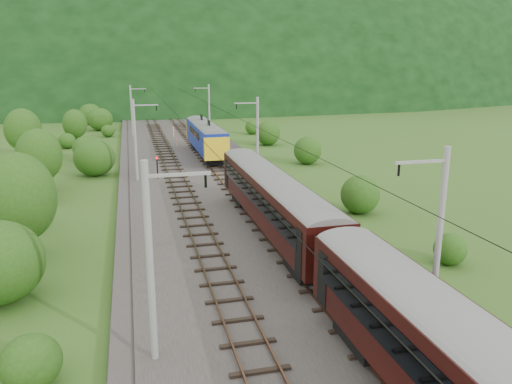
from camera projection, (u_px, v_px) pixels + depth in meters
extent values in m
plane|color=#36561B|center=(303.00, 343.00, 21.39)|extent=(600.00, 600.00, 0.00)
cube|color=#38332D|center=(249.00, 256.00, 30.73)|extent=(14.00, 220.00, 0.30)
cube|color=#513423|center=(198.00, 255.00, 29.91)|extent=(0.08, 220.00, 0.15)
cube|color=#513423|center=(222.00, 253.00, 30.25)|extent=(0.08, 220.00, 0.15)
cube|color=black|center=(210.00, 256.00, 30.11)|extent=(2.40, 220.00, 0.12)
cube|color=#513423|center=(275.00, 248.00, 31.05)|extent=(0.08, 220.00, 0.15)
cube|color=#513423|center=(297.00, 246.00, 31.39)|extent=(0.08, 220.00, 0.15)
cube|color=black|center=(286.00, 249.00, 31.25)|extent=(2.40, 220.00, 0.12)
cylinder|color=gray|center=(150.00, 264.00, 18.84)|extent=(0.28, 0.28, 8.00)
cube|color=gray|center=(178.00, 175.00, 18.27)|extent=(2.40, 0.12, 0.12)
cylinder|color=black|center=(206.00, 181.00, 18.58)|extent=(0.10, 0.10, 0.50)
cylinder|color=gray|center=(135.00, 140.00, 48.86)|extent=(0.28, 0.28, 8.00)
cube|color=gray|center=(146.00, 105.00, 48.29)|extent=(2.40, 0.12, 0.12)
cylinder|color=black|center=(156.00, 108.00, 48.61)|extent=(0.10, 0.10, 0.50)
cylinder|color=gray|center=(132.00, 111.00, 78.89)|extent=(0.28, 0.28, 8.00)
cube|color=gray|center=(138.00, 89.00, 78.32)|extent=(2.40, 0.12, 0.12)
cylinder|color=black|center=(145.00, 91.00, 78.63)|extent=(0.10, 0.10, 0.50)
cylinder|color=gray|center=(130.00, 98.00, 108.92)|extent=(0.28, 0.28, 8.00)
cube|color=gray|center=(135.00, 82.00, 108.35)|extent=(2.40, 0.12, 0.12)
cylinder|color=black|center=(140.00, 83.00, 108.66)|extent=(0.10, 0.10, 0.50)
cylinder|color=gray|center=(129.00, 90.00, 138.94)|extent=(0.28, 0.28, 8.00)
cube|color=gray|center=(133.00, 78.00, 138.37)|extent=(2.40, 0.12, 0.12)
cylinder|color=black|center=(137.00, 79.00, 138.69)|extent=(0.10, 0.10, 0.50)
cylinder|color=gray|center=(439.00, 237.00, 21.78)|extent=(0.28, 0.28, 8.00)
cube|color=gray|center=(421.00, 162.00, 20.64)|extent=(2.40, 0.12, 0.12)
cylinder|color=black|center=(399.00, 170.00, 20.48)|extent=(0.10, 0.10, 0.50)
cylinder|color=gray|center=(258.00, 136.00, 51.81)|extent=(0.28, 0.28, 8.00)
cube|color=gray|center=(246.00, 103.00, 50.67)|extent=(2.40, 0.12, 0.12)
cylinder|color=black|center=(237.00, 106.00, 50.51)|extent=(0.10, 0.10, 0.50)
cylinder|color=gray|center=(209.00, 109.00, 81.83)|extent=(0.28, 0.28, 8.00)
cube|color=gray|center=(201.00, 88.00, 80.69)|extent=(2.40, 0.12, 0.12)
cylinder|color=black|center=(195.00, 90.00, 80.53)|extent=(0.10, 0.10, 0.50)
cylinder|color=gray|center=(187.00, 97.00, 111.86)|extent=(0.28, 0.28, 8.00)
cube|color=gray|center=(181.00, 81.00, 110.72)|extent=(2.40, 0.12, 0.12)
cylinder|color=black|center=(176.00, 83.00, 110.56)|extent=(0.10, 0.10, 0.50)
cylinder|color=gray|center=(174.00, 89.00, 141.89)|extent=(0.28, 0.28, 8.00)
cube|color=gray|center=(169.00, 77.00, 140.75)|extent=(2.40, 0.12, 0.12)
cylinder|color=black|center=(166.00, 78.00, 140.59)|extent=(0.10, 0.10, 0.50)
cylinder|color=black|center=(207.00, 146.00, 28.42)|extent=(0.03, 198.00, 0.03)
cylinder|color=black|center=(288.00, 142.00, 29.56)|extent=(0.03, 198.00, 0.03)
ellipsoid|color=black|center=(140.00, 85.00, 265.36)|extent=(504.00, 360.00, 244.00)
cylinder|color=gray|center=(509.00, 369.00, 12.73)|extent=(2.73, 20.59, 2.73)
cube|color=black|center=(371.00, 333.00, 20.30)|extent=(2.07, 3.01, 0.85)
cube|color=black|center=(273.00, 199.00, 33.48)|extent=(2.73, 20.69, 2.82)
cylinder|color=gray|center=(273.00, 180.00, 33.16)|extent=(2.73, 20.59, 2.73)
cube|color=black|center=(253.00, 195.00, 33.06)|extent=(0.05, 18.21, 1.08)
cube|color=black|center=(292.00, 192.00, 33.72)|extent=(0.05, 18.21, 1.08)
cube|color=black|center=(309.00, 265.00, 27.14)|extent=(2.07, 3.01, 0.85)
cube|color=black|center=(248.00, 198.00, 40.73)|extent=(2.07, 3.01, 0.85)
cube|color=#142B9F|center=(205.00, 136.00, 61.85)|extent=(2.73, 16.93, 2.82)
cylinder|color=gray|center=(205.00, 126.00, 61.53)|extent=(2.73, 16.85, 2.73)
cube|color=black|center=(194.00, 134.00, 61.44)|extent=(0.05, 14.90, 1.08)
cube|color=black|center=(216.00, 133.00, 62.10)|extent=(0.05, 14.90, 1.08)
cube|color=black|center=(214.00, 160.00, 56.75)|extent=(2.07, 3.01, 0.85)
cube|color=black|center=(199.00, 144.00, 67.88)|extent=(2.07, 3.01, 0.85)
cube|color=yellow|center=(197.00, 129.00, 69.66)|extent=(2.78, 0.50, 2.54)
cube|color=yellow|center=(217.00, 149.00, 54.15)|extent=(2.78, 0.50, 2.54)
cube|color=black|center=(202.00, 118.00, 64.18)|extent=(0.08, 1.60, 0.85)
cylinder|color=red|center=(177.00, 140.00, 70.30)|extent=(0.18, 0.18, 1.72)
cylinder|color=red|center=(173.00, 132.00, 78.86)|extent=(0.18, 0.18, 1.64)
cylinder|color=black|center=(157.00, 168.00, 50.39)|extent=(0.14, 0.14, 2.03)
sphere|color=red|center=(157.00, 158.00, 50.12)|extent=(0.24, 0.24, 0.24)
ellipsoid|color=#264813|center=(31.00, 362.00, 18.32)|extent=(2.25, 2.25, 2.03)
ellipsoid|color=#264813|center=(15.00, 208.00, 35.62)|extent=(3.55, 3.55, 3.20)
ellipsoid|color=#264813|center=(30.00, 187.00, 42.04)|extent=(3.34, 3.34, 3.01)
ellipsoid|color=#264813|center=(94.00, 158.00, 52.66)|extent=(4.34, 4.34, 3.90)
ellipsoid|color=#264813|center=(87.00, 148.00, 60.91)|extent=(3.41, 3.41, 3.06)
ellipsoid|color=#264813|center=(67.00, 141.00, 69.82)|extent=(2.39, 2.39, 2.15)
ellipsoid|color=#264813|center=(108.00, 131.00, 80.75)|extent=(2.18, 2.18, 1.96)
ellipsoid|color=#264813|center=(100.00, 119.00, 88.16)|extent=(4.40, 4.40, 3.96)
ellipsoid|color=#264813|center=(90.00, 114.00, 96.92)|extent=(4.46, 4.46, 4.01)
ellipsoid|color=#264813|center=(111.00, 111.00, 106.29)|extent=(3.93, 3.93, 3.53)
cylinder|color=black|center=(21.00, 230.00, 30.32)|extent=(0.24, 0.24, 3.59)
ellipsoid|color=#264813|center=(16.00, 198.00, 29.80)|extent=(4.62, 4.62, 5.54)
cylinder|color=black|center=(41.00, 175.00, 46.32)|extent=(0.24, 0.24, 3.20)
ellipsoid|color=#264813|center=(39.00, 155.00, 45.86)|extent=(4.11, 4.11, 4.93)
cylinder|color=black|center=(25.00, 146.00, 61.81)|extent=(0.24, 0.24, 3.43)
ellipsoid|color=#264813|center=(23.00, 130.00, 61.32)|extent=(4.40, 4.40, 5.28)
cylinder|color=black|center=(76.00, 134.00, 74.02)|extent=(0.24, 0.24, 2.75)
ellipsoid|color=#264813|center=(75.00, 124.00, 73.62)|extent=(3.54, 3.54, 4.25)
ellipsoid|color=#264813|center=(450.00, 251.00, 29.56)|extent=(1.94, 1.94, 1.75)
ellipsoid|color=#264813|center=(360.00, 196.00, 39.56)|extent=(3.10, 3.10, 2.79)
ellipsoid|color=#264813|center=(308.00, 152.00, 58.90)|extent=(3.28, 3.28, 2.95)
ellipsoid|color=#264813|center=(268.00, 134.00, 72.45)|extent=(3.53, 3.53, 3.18)
ellipsoid|color=#264813|center=(252.00, 128.00, 83.74)|extent=(2.38, 2.38, 2.14)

